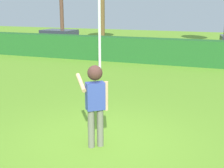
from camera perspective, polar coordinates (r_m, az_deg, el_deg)
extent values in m
plane|color=#659829|center=(7.29, -2.03, -10.13)|extent=(60.00, 60.00, 0.00)
cylinder|color=#69695B|center=(6.87, -3.72, -7.90)|extent=(0.14, 0.14, 0.84)
cylinder|color=#69695B|center=(6.92, -2.10, -7.72)|extent=(0.14, 0.14, 0.84)
cube|color=#304293|center=(6.66, -2.98, -2.14)|extent=(0.43, 0.41, 0.58)
cylinder|color=tan|center=(6.81, -5.54, 0.26)|extent=(0.45, 0.54, 0.30)
cylinder|color=tan|center=(6.73, -1.05, -2.13)|extent=(0.09, 0.09, 0.62)
sphere|color=tan|center=(6.55, -3.03, 1.73)|extent=(0.22, 0.22, 0.22)
sphere|color=#452823|center=(6.54, -3.04, 1.98)|extent=(0.31, 0.31, 0.31)
cylinder|color=yellow|center=(7.27, -2.85, -1.11)|extent=(0.23, 0.23, 0.05)
cylinder|color=silver|center=(14.36, -2.28, 14.48)|extent=(0.12, 0.12, 6.17)
cube|color=#205A22|center=(16.46, 11.23, 5.61)|extent=(29.60, 0.90, 1.26)
cube|color=#B7B7BC|center=(22.43, -9.33, 7.76)|extent=(4.32, 2.02, 0.55)
cube|color=#2D333D|center=(22.38, -9.37, 8.97)|extent=(2.31, 1.73, 0.40)
cylinder|color=black|center=(22.41, -4.93, 7.18)|extent=(0.61, 0.15, 0.60)
cylinder|color=black|center=(20.96, -7.23, 6.64)|extent=(0.61, 0.15, 0.60)
cylinder|color=black|center=(23.99, -11.11, 7.43)|extent=(0.61, 0.15, 0.60)
cylinder|color=black|center=(22.64, -13.62, 6.91)|extent=(0.61, 0.15, 0.60)
cylinder|color=black|center=(20.03, 17.30, 5.77)|extent=(0.61, 0.18, 0.60)
cylinder|color=black|center=(18.35, 17.69, 5.03)|extent=(0.61, 0.18, 0.60)
cylinder|color=brown|center=(24.29, -1.75, 13.15)|extent=(0.37, 0.37, 5.16)
cylinder|color=brown|center=(27.49, -8.92, 12.44)|extent=(0.31, 0.31, 4.51)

